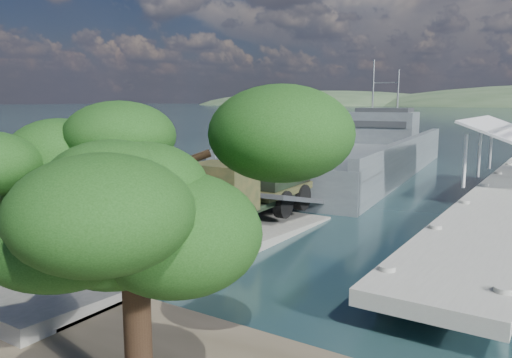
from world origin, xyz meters
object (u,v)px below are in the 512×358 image
Objects in this scene: military_truck at (257,177)px; overhang_tree at (131,175)px; landing_craft at (354,163)px; soldier at (88,207)px.

military_truck is 15.50m from overhang_tree.
overhang_tree reaches higher than military_truck.
overhang_tree is (6.13, -14.03, 2.36)m from military_truck.
landing_craft reaches higher than soldier.
military_truck reaches higher than soldier.
landing_craft is at bearing 95.85° from military_truck.
landing_craft is 5.81× the size of overhang_tree.
landing_craft reaches higher than overhang_tree.
landing_craft is 35.77m from overhang_tree.
overhang_tree reaches higher than soldier.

